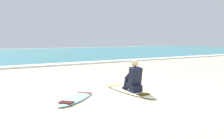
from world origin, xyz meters
The scene contains 6 objects.
ground_plane centered at (0.00, 0.00, 0.00)m, with size 80.00×80.00×0.00m, color beige.
sea centered at (0.00, 22.46, 0.05)m, with size 80.00×28.00×0.10m, color teal.
breaking_foam centered at (0.00, 8.76, 0.06)m, with size 80.00×0.90×0.11m, color white.
surfboard_main centered at (-0.37, 0.35, 0.04)m, with size 0.52×2.50×0.08m.
surfer_seated centered at (-0.35, 0.06, 0.44)m, with size 0.42×0.73×0.95m.
surfboard_spare_near centered at (-2.10, 0.32, 0.04)m, with size 1.74×1.62×0.08m.
Camera 1 is at (-4.58, -5.44, 1.61)m, focal length 37.39 mm.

